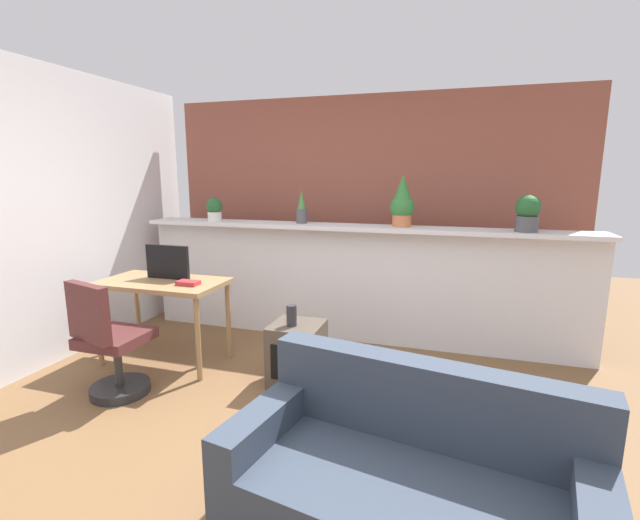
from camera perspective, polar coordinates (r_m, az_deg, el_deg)
ground_plane at (r=2.93m, az=-5.63°, el=-23.61°), size 12.00×12.00×0.00m
divider_wall at (r=4.46m, az=4.30°, el=-3.25°), size 4.45×0.16×1.14m
plant_shelf at (r=4.32m, az=4.29°, el=4.23°), size 4.45×0.37×0.04m
brick_wall_behind at (r=4.93m, az=6.01°, el=6.10°), size 4.45×0.10×2.50m
side_wall_left at (r=4.34m, az=-35.36°, el=4.15°), size 0.12×4.40×2.60m
potted_plant_0 at (r=4.86m, az=-13.52°, el=6.44°), size 0.17×0.17×0.24m
potted_plant_1 at (r=4.48m, az=-2.41°, el=6.56°), size 0.11×0.11×0.33m
potted_plant_2 at (r=4.24m, az=10.62°, el=7.38°), size 0.23×0.23×0.49m
potted_plant_3 at (r=4.19m, az=25.31°, el=5.54°), size 0.21×0.21×0.32m
desk at (r=4.13m, az=-19.72°, el=-3.66°), size 1.10×0.60×0.75m
tv_monitor at (r=4.14m, az=-19.14°, el=-0.26°), size 0.42×0.04×0.30m
office_chair at (r=3.71m, az=-25.60°, el=-10.25°), size 0.49×0.50×0.91m
side_cube_shelf at (r=3.62m, az=-3.01°, el=-12.06°), size 0.40×0.41×0.50m
vase_on_shelf at (r=3.47m, az=-3.70°, el=-7.17°), size 0.08×0.08×0.17m
book_on_desk at (r=3.87m, az=-16.71°, el=-2.86°), size 0.18×0.11×0.04m
couch at (r=2.23m, az=11.22°, el=-27.52°), size 1.67×1.02×0.80m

